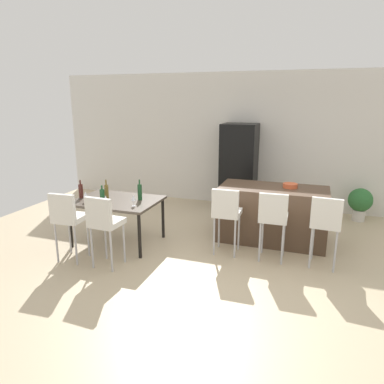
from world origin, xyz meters
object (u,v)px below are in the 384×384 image
(dining_table, at_px, (117,203))
(wine_bottle_right, at_px, (107,191))
(bar_chair_left, at_px, (226,211))
(potted_plant, at_px, (360,202))
(dining_chair_far, at_px, (104,221))
(wine_bottle_middle, at_px, (102,196))
(bar_chair_right, at_px, (326,221))
(fruit_bowl, at_px, (290,186))
(wine_glass_near, at_px, (85,194))
(wine_glass_corner, at_px, (106,199))
(wine_glass_far, at_px, (133,198))
(kitchen_island, at_px, (272,214))
(dining_chair_near, at_px, (68,216))
(wine_bottle_end, at_px, (140,192))
(bar_chair_middle, at_px, (273,216))
(wine_bottle_left, at_px, (81,191))
(refrigerator, at_px, (239,167))

(dining_table, height_order, wine_bottle_right, wine_bottle_right)
(bar_chair_left, bearing_deg, potted_plant, 48.28)
(dining_chair_far, distance_m, wine_bottle_middle, 0.77)
(bar_chair_right, bearing_deg, fruit_bowl, 122.36)
(bar_chair_right, relative_size, dining_table, 0.78)
(wine_glass_near, distance_m, potted_plant, 5.14)
(wine_bottle_right, relative_size, fruit_bowl, 1.36)
(fruit_bowl, bearing_deg, potted_plant, 49.84)
(wine_glass_corner, bearing_deg, wine_glass_far, 22.75)
(kitchen_island, relative_size, dining_chair_near, 1.66)
(wine_bottle_end, bearing_deg, wine_glass_near, -152.30)
(bar_chair_middle, height_order, wine_bottle_left, bar_chair_middle)
(dining_chair_near, bearing_deg, wine_bottle_right, 82.23)
(dining_chair_near, height_order, refrigerator, refrigerator)
(wine_glass_corner, distance_m, fruit_bowl, 2.96)
(dining_chair_near, distance_m, potted_plant, 5.39)
(kitchen_island, xyz_separation_m, wine_glass_far, (-1.97, -1.15, 0.40))
(dining_table, bearing_deg, fruit_bowl, 20.71)
(dining_chair_far, xyz_separation_m, wine_bottle_middle, (-0.42, 0.63, 0.16))
(bar_chair_left, relative_size, bar_chair_middle, 1.00)
(wine_glass_near, bearing_deg, wine_bottle_right, 52.13)
(wine_glass_far, relative_size, refrigerator, 0.09)
(kitchen_island, height_order, wine_glass_near, kitchen_island)
(bar_chair_left, xyz_separation_m, fruit_bowl, (0.85, 0.88, 0.26))
(bar_chair_left, relative_size, dining_chair_near, 1.00)
(wine_glass_far, height_order, refrigerator, refrigerator)
(bar_chair_left, distance_m, dining_chair_far, 1.79)
(kitchen_island, height_order, wine_glass_far, kitchen_island)
(wine_bottle_right, height_order, fruit_bowl, wine_bottle_right)
(kitchen_island, relative_size, refrigerator, 0.95)
(wine_glass_far, bearing_deg, wine_glass_corner, -157.25)
(dining_table, xyz_separation_m, wine_bottle_left, (-0.62, -0.10, 0.18))
(wine_bottle_right, relative_size, wine_bottle_left, 1.07)
(kitchen_island, bearing_deg, potted_plant, 45.93)
(bar_chair_middle, bearing_deg, wine_bottle_middle, -172.30)
(bar_chair_right, distance_m, potted_plant, 2.49)
(bar_chair_left, relative_size, dining_table, 0.78)
(kitchen_island, distance_m, wine_bottle_middle, 2.80)
(wine_bottle_left, relative_size, refrigerator, 0.16)
(dining_table, xyz_separation_m, wine_glass_far, (0.43, -0.23, 0.19))
(bar_chair_left, bearing_deg, bar_chair_middle, -0.00)
(bar_chair_right, bearing_deg, dining_chair_near, -164.33)
(dining_table, height_order, wine_bottle_middle, wine_bottle_middle)
(dining_table, xyz_separation_m, wine_bottle_right, (-0.18, -0.01, 0.19))
(bar_chair_left, distance_m, wine_bottle_end, 1.45)
(wine_bottle_end, xyz_separation_m, refrigerator, (1.13, 2.39, 0.05))
(wine_glass_far, bearing_deg, refrigerator, 68.75)
(bar_chair_left, distance_m, wine_bottle_right, 1.99)
(kitchen_island, relative_size, bar_chair_middle, 1.66)
(bar_chair_right, distance_m, wine_glass_near, 3.63)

